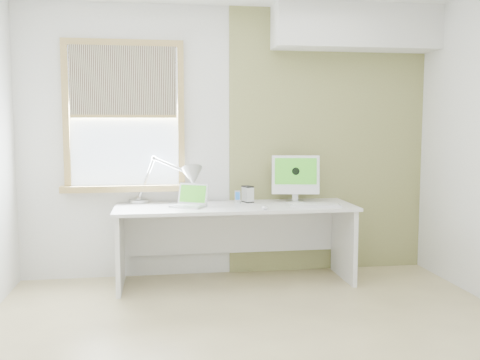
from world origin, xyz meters
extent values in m
cube|color=tan|center=(0.00, 0.00, -0.01)|extent=(4.00, 3.50, 0.02)
cube|color=silver|center=(0.00, 1.76, 1.30)|extent=(4.00, 0.02, 2.60)
cube|color=silver|center=(0.00, -1.76, 1.30)|extent=(4.00, 0.02, 2.60)
cube|color=olive|center=(1.00, 1.74, 1.30)|extent=(2.00, 0.02, 2.60)
cube|color=white|center=(1.20, 1.57, 2.40)|extent=(1.60, 0.40, 0.42)
cube|color=#9E8042|center=(-1.53, 1.72, 1.55)|extent=(0.06, 0.06, 1.42)
cube|color=#9E8042|center=(-0.47, 1.72, 1.55)|extent=(0.06, 0.06, 1.42)
cube|color=#9E8042|center=(-1.00, 1.72, 2.23)|extent=(1.00, 0.06, 0.06)
cube|color=#9E8042|center=(-1.00, 1.70, 0.87)|extent=(1.20, 0.14, 0.06)
cube|color=#D1E2F9|center=(-1.00, 1.74, 1.55)|extent=(1.00, 0.01, 1.30)
cube|color=beige|center=(-1.00, 1.70, 1.88)|extent=(0.98, 0.02, 0.65)
cube|color=#9E8042|center=(-1.00, 1.70, 1.55)|extent=(0.98, 0.03, 0.03)
cube|color=silver|center=(0.01, 1.38, 0.71)|extent=(2.20, 0.70, 0.03)
cube|color=silver|center=(-1.04, 1.38, 0.35)|extent=(0.04, 0.64, 0.70)
cube|color=silver|center=(1.06, 1.38, 0.35)|extent=(0.04, 0.64, 0.70)
cube|color=silver|center=(0.01, 1.70, 0.45)|extent=(2.08, 0.02, 0.48)
cylinder|color=silver|center=(-0.88, 1.72, 0.74)|extent=(0.24, 0.24, 0.03)
sphere|color=silver|center=(-0.88, 1.72, 0.76)|extent=(0.07, 0.07, 0.06)
cylinder|color=silver|center=(-0.81, 1.69, 0.96)|extent=(0.18, 0.09, 0.40)
sphere|color=silver|center=(-0.73, 1.67, 1.16)|extent=(0.06, 0.06, 0.05)
cylinder|color=silver|center=(-0.57, 1.59, 1.09)|extent=(0.34, 0.19, 0.16)
sphere|color=silver|center=(-0.41, 1.51, 1.03)|extent=(0.06, 0.06, 0.04)
cone|color=silver|center=(-0.38, 1.50, 0.99)|extent=(0.23, 0.28, 0.24)
cube|color=silver|center=(-0.43, 1.35, 0.74)|extent=(0.35, 0.32, 0.02)
cube|color=#B2B5B7|center=(-0.43, 1.35, 0.75)|extent=(0.28, 0.23, 0.00)
cube|color=silver|center=(-0.38, 1.44, 0.84)|extent=(0.28, 0.20, 0.19)
cube|color=#2D7D19|center=(-0.38, 1.43, 0.84)|extent=(0.24, 0.17, 0.15)
cylinder|color=silver|center=(0.05, 1.52, 0.74)|extent=(0.07, 0.07, 0.02)
cube|color=silver|center=(0.05, 1.52, 0.80)|extent=(0.05, 0.02, 0.10)
cube|color=#194C99|center=(0.05, 1.52, 0.80)|extent=(0.04, 0.01, 0.07)
cube|color=silver|center=(0.15, 1.57, 0.81)|extent=(0.11, 0.14, 0.16)
cube|color=black|center=(0.15, 1.57, 0.88)|extent=(0.11, 0.14, 0.01)
cube|color=black|center=(0.15, 1.57, 0.74)|extent=(0.11, 0.14, 0.01)
cube|color=silver|center=(0.61, 1.53, 0.74)|extent=(0.19, 0.18, 0.01)
cube|color=silver|center=(0.62, 1.55, 0.81)|extent=(0.06, 0.03, 0.15)
cube|color=white|center=(0.62, 1.54, 0.99)|extent=(0.46, 0.16, 0.37)
cube|color=#2D7D19|center=(0.61, 1.52, 1.03)|extent=(0.40, 0.10, 0.25)
cylinder|color=black|center=(0.61, 1.51, 1.03)|extent=(0.07, 0.02, 0.07)
cube|color=white|center=(0.72, 1.20, 0.74)|extent=(0.46, 0.18, 0.02)
cube|color=white|center=(0.72, 1.20, 0.75)|extent=(0.43, 0.14, 0.00)
ellipsoid|color=white|center=(0.24, 1.13, 0.74)|extent=(0.06, 0.10, 0.03)
camera|label=1|loc=(-0.68, -3.46, 1.47)|focal=40.08mm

